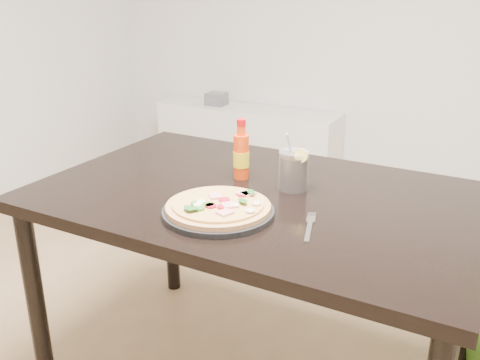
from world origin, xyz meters
The scene contains 8 objects.
dining_table centered at (0.31, 0.05, 0.67)m, with size 1.40×0.90×0.75m.
plate centered at (0.29, -0.16, 0.76)m, with size 0.32×0.32×0.02m, color black.
pizza centered at (0.29, -0.16, 0.78)m, with size 0.30×0.30×0.03m.
hot_sauce_bottle centered at (0.20, 0.14, 0.83)m, with size 0.06×0.06×0.21m.
cola_cup centered at (0.40, 0.13, 0.81)m, with size 0.10×0.10×0.19m.
fork centered at (0.55, -0.11, 0.75)m, with size 0.07×0.18×0.00m.
media_console centered at (-0.80, 2.07, 0.25)m, with size 1.40×0.34×0.50m, color white.
cd_stack centered at (-1.05, 2.05, 0.55)m, with size 0.14×0.12×0.09m.
Camera 1 is at (1.02, -1.36, 1.38)m, focal length 40.00 mm.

